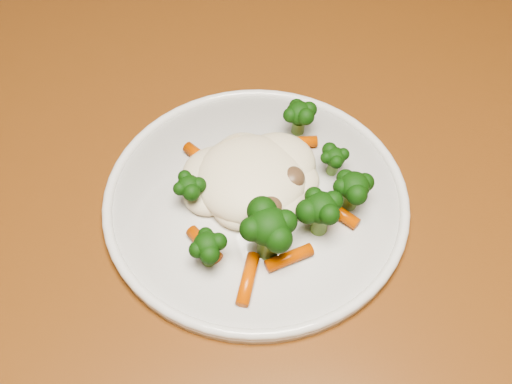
% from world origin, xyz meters
% --- Properties ---
extents(dining_table, '(1.49, 1.28, 0.75)m').
position_xyz_m(dining_table, '(0.00, 0.15, 0.66)').
color(dining_table, brown).
rests_on(dining_table, ground).
extents(plate, '(0.30, 0.30, 0.01)m').
position_xyz_m(plate, '(0.02, 0.13, 0.76)').
color(plate, white).
rests_on(plate, dining_table).
extents(meal, '(0.19, 0.20, 0.05)m').
position_xyz_m(meal, '(0.03, 0.12, 0.78)').
color(meal, '#FAECC8').
rests_on(meal, plate).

